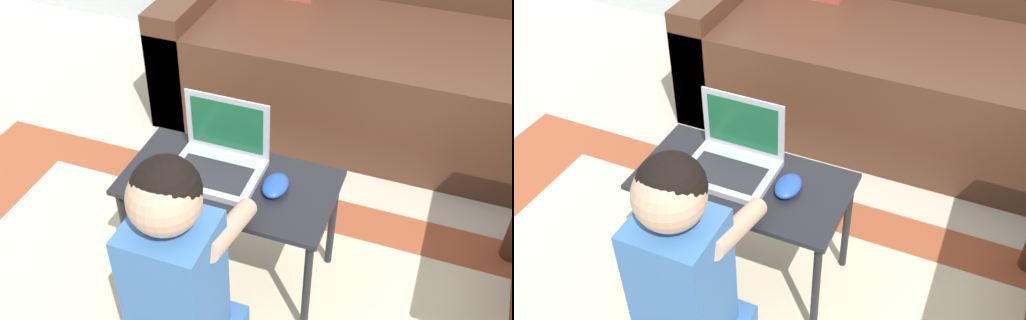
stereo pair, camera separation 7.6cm
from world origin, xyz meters
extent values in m
plane|color=beige|center=(0.00, 0.00, 0.00)|extent=(16.00, 16.00, 0.00)
cube|color=#9E4C2D|center=(-0.13, -0.12, 0.00)|extent=(2.48, 1.30, 0.01)
cube|color=beige|center=(-0.13, -0.12, 0.01)|extent=(1.78, 0.94, 0.00)
cube|color=#4C2D1E|center=(0.13, 1.14, 0.23)|extent=(1.83, 0.84, 0.45)
cube|color=#4C2D1E|center=(-0.70, 1.14, 0.27)|extent=(0.16, 0.84, 0.54)
cube|color=black|center=(-0.13, 0.07, 0.40)|extent=(0.64, 0.34, 0.02)
cylinder|color=black|center=(-0.43, -0.07, 0.19)|extent=(0.02, 0.02, 0.39)
cylinder|color=black|center=(0.16, -0.07, 0.19)|extent=(0.02, 0.02, 0.39)
cylinder|color=black|center=(-0.43, 0.22, 0.19)|extent=(0.02, 0.02, 0.39)
cylinder|color=black|center=(0.16, 0.22, 0.19)|extent=(0.02, 0.02, 0.39)
cube|color=#B7BCC6|center=(-0.18, 0.08, 0.42)|extent=(0.27, 0.21, 0.02)
cube|color=#28282D|center=(-0.18, 0.06, 0.43)|extent=(0.22, 0.13, 0.00)
cube|color=#B7BCC6|center=(-0.18, 0.18, 0.52)|extent=(0.27, 0.01, 0.20)
cube|color=#196038|center=(-0.18, 0.18, 0.52)|extent=(0.23, 0.00, 0.16)
ellipsoid|color=#234CB2|center=(0.01, 0.08, 0.42)|extent=(0.07, 0.11, 0.04)
cube|color=#3D70B2|center=(-0.13, -0.31, 0.37)|extent=(0.21, 0.20, 0.43)
sphere|color=tan|center=(-0.13, -0.31, 0.67)|extent=(0.18, 0.18, 0.18)
sphere|color=black|center=(-0.13, -0.30, 0.69)|extent=(0.17, 0.17, 0.17)
cylinder|color=tan|center=(-0.23, -0.18, 0.49)|extent=(0.06, 0.27, 0.14)
cylinder|color=tan|center=(-0.03, -0.18, 0.49)|extent=(0.06, 0.27, 0.14)
camera|label=1|loc=(0.41, -1.15, 1.59)|focal=42.00mm
camera|label=2|loc=(0.48, -1.12, 1.59)|focal=42.00mm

